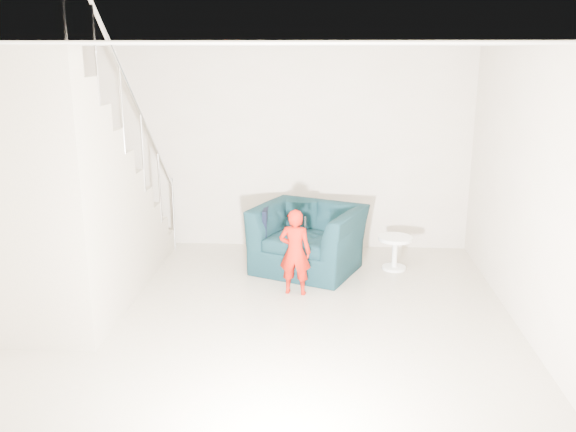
% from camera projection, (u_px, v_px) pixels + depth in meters
% --- Properties ---
extents(floor, '(5.50, 5.50, 0.00)m').
position_uv_depth(floor, '(265.00, 332.00, 5.93)').
color(floor, tan).
rests_on(floor, ground).
extents(ceiling, '(5.50, 5.50, 0.00)m').
position_uv_depth(ceiling, '(262.00, 45.00, 5.22)').
color(ceiling, silver).
rests_on(ceiling, back_wall).
extents(back_wall, '(5.00, 0.00, 5.00)m').
position_uv_depth(back_wall, '(284.00, 150.00, 8.22)').
color(back_wall, '#B6A794').
rests_on(back_wall, floor).
extents(front_wall, '(5.00, 0.00, 5.00)m').
position_uv_depth(front_wall, '(205.00, 332.00, 2.93)').
color(front_wall, '#B6A794').
rests_on(front_wall, floor).
extents(right_wall, '(0.00, 5.50, 5.50)m').
position_uv_depth(right_wall, '(543.00, 202.00, 5.42)').
color(right_wall, '#B6A794').
rests_on(right_wall, floor).
extents(armchair, '(1.55, 1.46, 0.80)m').
position_uv_depth(armchair, '(308.00, 239.00, 7.53)').
color(armchair, black).
rests_on(armchair, floor).
extents(toddler, '(0.39, 0.28, 0.98)m').
position_uv_depth(toddler, '(295.00, 252.00, 6.75)').
color(toddler, '#921004').
rests_on(toddler, floor).
extents(side_table, '(0.42, 0.42, 0.42)m').
position_uv_depth(side_table, '(395.00, 247.00, 7.57)').
color(side_table, white).
rests_on(side_table, floor).
extents(staircase, '(1.02, 3.03, 3.62)m').
position_uv_depth(staircase, '(78.00, 220.00, 6.33)').
color(staircase, '#ADA089').
rests_on(staircase, floor).
extents(cushion, '(0.39, 0.18, 0.38)m').
position_uv_depth(cushion, '(302.00, 214.00, 7.76)').
color(cushion, black).
rests_on(cushion, armchair).
extents(throw, '(0.05, 0.52, 0.58)m').
position_uv_depth(throw, '(267.00, 229.00, 7.55)').
color(throw, black).
rests_on(throw, armchair).
extents(phone, '(0.03, 0.05, 0.10)m').
position_uv_depth(phone, '(305.00, 221.00, 6.62)').
color(phone, black).
rests_on(phone, toddler).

